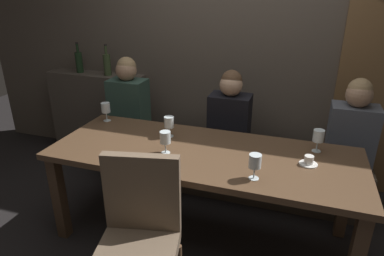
{
  "coord_description": "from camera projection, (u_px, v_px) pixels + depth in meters",
  "views": [
    {
      "loc": [
        0.61,
        -2.08,
        1.83
      ],
      "look_at": [
        -0.14,
        0.15,
        0.84
      ],
      "focal_mm": 31.68,
      "sensor_mm": 36.0,
      "label": 1
    }
  ],
  "objects": [
    {
      "name": "espresso_cup",
      "position": [
        309.0,
        161.0,
        2.23
      ],
      "size": [
        0.12,
        0.12,
        0.06
      ],
      "color": "white",
      "rests_on": "dining_table"
    },
    {
      "name": "diner_bearded",
      "position": [
        230.0,
        113.0,
        3.01
      ],
      "size": [
        0.36,
        0.24,
        0.72
      ],
      "color": "black",
      "rests_on": "banquette_bench"
    },
    {
      "name": "wine_bottle_pale_label",
      "position": [
        107.0,
        64.0,
        3.58
      ],
      "size": [
        0.08,
        0.08,
        0.33
      ],
      "color": "#384728",
      "rests_on": "back_counter"
    },
    {
      "name": "ground",
      "position": [
        202.0,
        234.0,
        2.7
      ],
      "size": [
        9.0,
        9.0,
        0.0
      ],
      "primitive_type": "plane",
      "color": "black"
    },
    {
      "name": "wine_glass_end_right",
      "position": [
        255.0,
        162.0,
        2.03
      ],
      "size": [
        0.08,
        0.08,
        0.16
      ],
      "color": "silver",
      "rests_on": "dining_table"
    },
    {
      "name": "wine_glass_center_front",
      "position": [
        169.0,
        123.0,
        2.61
      ],
      "size": [
        0.08,
        0.08,
        0.16
      ],
      "color": "silver",
      "rests_on": "dining_table"
    },
    {
      "name": "dining_table",
      "position": [
        203.0,
        162.0,
        2.45
      ],
      "size": [
        2.2,
        0.84,
        0.74
      ],
      "color": "#493422",
      "rests_on": "ground"
    },
    {
      "name": "back_counter",
      "position": [
        100.0,
        114.0,
        3.88
      ],
      "size": [
        1.1,
        0.28,
        0.95
      ],
      "primitive_type": "cube",
      "color": "#494138",
      "rests_on": "ground"
    },
    {
      "name": "diner_redhead",
      "position": [
        128.0,
        99.0,
        3.31
      ],
      "size": [
        0.36,
        0.24,
        0.77
      ],
      "color": "#2D473D",
      "rests_on": "banquette_bench"
    },
    {
      "name": "diner_far_end",
      "position": [
        353.0,
        126.0,
        2.69
      ],
      "size": [
        0.36,
        0.24,
        0.74
      ],
      "color": "#4C515B",
      "rests_on": "banquette_bench"
    },
    {
      "name": "wine_glass_far_right",
      "position": [
        165.0,
        138.0,
        2.35
      ],
      "size": [
        0.08,
        0.08,
        0.16
      ],
      "color": "silver",
      "rests_on": "dining_table"
    },
    {
      "name": "chair_near_side",
      "position": [
        139.0,
        231.0,
        1.9
      ],
      "size": [
        0.52,
        0.52,
        0.98
      ],
      "color": "brown",
      "rests_on": "ground"
    },
    {
      "name": "banquette_bench",
      "position": [
        224.0,
        168.0,
        3.23
      ],
      "size": [
        2.5,
        0.44,
        0.45
      ],
      "color": "#40352A",
      "rests_on": "ground"
    },
    {
      "name": "wine_glass_center_back",
      "position": [
        318.0,
        136.0,
        2.37
      ],
      "size": [
        0.08,
        0.08,
        0.16
      ],
      "color": "silver",
      "rests_on": "dining_table"
    },
    {
      "name": "wine_bottle_dark_red",
      "position": [
        79.0,
        61.0,
        3.69
      ],
      "size": [
        0.08,
        0.08,
        0.33
      ],
      "color": "black",
      "rests_on": "back_counter"
    },
    {
      "name": "wine_glass_near_right",
      "position": [
        106.0,
        109.0,
        2.92
      ],
      "size": [
        0.08,
        0.08,
        0.16
      ],
      "color": "silver",
      "rests_on": "dining_table"
    },
    {
      "name": "back_wall_tiled",
      "position": [
        242.0,
        24.0,
        3.19
      ],
      "size": [
        6.0,
        0.12,
        3.0
      ],
      "primitive_type": "cube",
      "color": "brown",
      "rests_on": "ground"
    }
  ]
}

